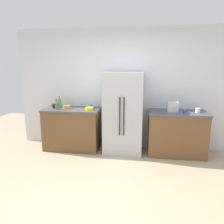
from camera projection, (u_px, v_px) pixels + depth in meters
ground_plane at (104, 190)px, 3.14m from camera, size 9.45×9.45×0.00m
kitchen_back_panel at (119, 89)px, 4.71m from camera, size 4.66×0.10×2.63m
counter_left at (73, 129)px, 4.69m from camera, size 1.22×0.64×0.91m
counter_right at (176, 133)px, 4.36m from camera, size 1.17×0.64×0.91m
refrigerator at (123, 113)px, 4.42m from camera, size 0.81×0.65×1.70m
toaster at (173, 107)px, 4.25m from camera, size 0.21×0.18×0.20m
bottle_a at (57, 105)px, 4.47m from camera, size 0.07×0.07×0.22m
bottle_b at (60, 103)px, 4.67m from camera, size 0.07×0.07×0.25m
cup_a at (185, 111)px, 4.14m from camera, size 0.07×0.07×0.07m
cup_b at (91, 106)px, 4.61m from camera, size 0.09×0.09×0.08m
cup_c at (198, 110)px, 4.17m from camera, size 0.09×0.09×0.09m
cup_d at (54, 106)px, 4.64m from camera, size 0.08×0.08×0.10m
bowl_a at (67, 107)px, 4.61m from camera, size 0.16×0.16×0.06m
bowl_b at (89, 109)px, 4.40m from camera, size 0.17×0.17×0.07m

